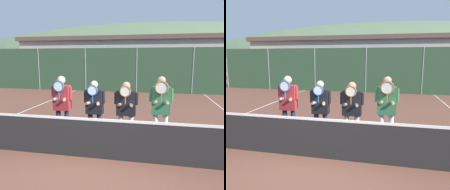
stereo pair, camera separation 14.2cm
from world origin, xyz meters
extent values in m
plane|color=brown|center=(0.00, 0.00, 0.00)|extent=(120.00, 120.00, 0.00)
ellipsoid|color=#5B7551|center=(0.00, 56.95, 0.00)|extent=(110.50, 61.39, 21.49)
cube|color=beige|center=(-0.63, 16.43, 1.89)|extent=(21.14, 5.00, 3.78)
cube|color=brown|center=(-0.63, 16.43, 3.96)|extent=(21.64, 5.50, 0.36)
cylinder|color=gray|center=(-10.59, 9.91, 1.47)|extent=(0.06, 0.06, 2.93)
cylinder|color=gray|center=(-7.06, 9.91, 1.47)|extent=(0.06, 0.06, 2.93)
cylinder|color=gray|center=(-3.53, 9.91, 1.47)|extent=(0.06, 0.06, 2.93)
cylinder|color=gray|center=(0.00, 9.91, 1.47)|extent=(0.06, 0.06, 2.93)
cylinder|color=gray|center=(3.53, 9.91, 1.47)|extent=(0.06, 0.06, 2.93)
cube|color=#2D4C33|center=(0.00, 9.91, 1.47)|extent=(21.18, 0.02, 2.93)
cube|color=black|center=(0.00, 0.00, 0.45)|extent=(11.37, 0.02, 0.91)
cube|color=white|center=(0.00, 0.00, 0.93)|extent=(11.37, 0.03, 0.06)
cube|color=white|center=(-4.30, 3.00, 0.00)|extent=(0.05, 16.00, 0.01)
cylinder|color=#232838|center=(-1.36, 0.92, 0.44)|extent=(0.13, 0.13, 0.87)
cylinder|color=#232838|center=(-1.10, 0.92, 0.44)|extent=(0.13, 0.13, 0.87)
cube|color=maroon|center=(-1.23, 0.92, 1.22)|extent=(0.46, 0.22, 0.69)
sphere|color=tan|center=(-1.23, 0.92, 1.71)|extent=(0.23, 0.23, 0.23)
cylinder|color=maroon|center=(-1.49, 0.92, 1.35)|extent=(0.08, 0.08, 0.34)
cylinder|color=maroon|center=(-0.97, 0.92, 1.35)|extent=(0.08, 0.08, 0.34)
cylinder|color=tan|center=(-1.35, 0.83, 1.20)|extent=(0.16, 0.27, 0.08)
cylinder|color=tan|center=(-1.11, 0.83, 1.20)|extent=(0.16, 0.27, 0.08)
cylinder|color=#1E5BAD|center=(-1.23, 0.74, 1.32)|extent=(0.03, 0.03, 0.20)
torus|color=#1E5BAD|center=(-1.23, 0.74, 1.56)|extent=(0.31, 0.03, 0.31)
cylinder|color=silver|center=(-1.23, 0.74, 1.56)|extent=(0.26, 0.00, 0.26)
cylinder|color=#232838|center=(-0.43, 0.93, 0.41)|extent=(0.13, 0.13, 0.82)
cylinder|color=#232838|center=(-0.18, 0.93, 0.41)|extent=(0.13, 0.13, 0.82)
cube|color=black|center=(-0.30, 0.93, 1.14)|extent=(0.45, 0.22, 0.65)
sphere|color=#DBB293|center=(-0.30, 0.93, 1.61)|extent=(0.20, 0.20, 0.20)
cylinder|color=black|center=(-0.55, 0.93, 1.27)|extent=(0.08, 0.08, 0.32)
cylinder|color=black|center=(-0.05, 0.93, 1.27)|extent=(0.08, 0.08, 0.32)
cylinder|color=#DBB293|center=(-0.42, 0.84, 1.13)|extent=(0.16, 0.27, 0.08)
cylinder|color=#DBB293|center=(-0.19, 0.84, 1.13)|extent=(0.16, 0.27, 0.08)
cylinder|color=#1E5BAD|center=(-0.30, 0.75, 1.25)|extent=(0.03, 0.03, 0.20)
torus|color=#1E5BAD|center=(-0.30, 0.75, 1.48)|extent=(0.28, 0.03, 0.28)
cylinder|color=silver|center=(-0.30, 0.75, 1.48)|extent=(0.23, 0.00, 0.23)
cylinder|color=white|center=(0.41, 0.95, 0.41)|extent=(0.13, 0.13, 0.81)
cylinder|color=white|center=(0.68, 0.95, 0.41)|extent=(0.13, 0.13, 0.81)
cube|color=black|center=(0.54, 0.95, 1.14)|extent=(0.49, 0.22, 0.64)
sphere|color=#997056|center=(0.54, 0.95, 1.59)|extent=(0.22, 0.22, 0.22)
cylinder|color=black|center=(0.27, 0.95, 1.26)|extent=(0.08, 0.08, 0.31)
cylinder|color=black|center=(0.82, 0.95, 1.26)|extent=(0.08, 0.08, 0.31)
cylinder|color=#997056|center=(0.42, 0.86, 1.12)|extent=(0.16, 0.27, 0.08)
cylinder|color=#997056|center=(0.67, 0.86, 1.12)|extent=(0.16, 0.27, 0.08)
cylinder|color=#936033|center=(0.54, 0.77, 1.24)|extent=(0.03, 0.03, 0.20)
torus|color=#936033|center=(0.54, 0.77, 1.47)|extent=(0.29, 0.03, 0.29)
cylinder|color=silver|center=(0.54, 0.77, 1.47)|extent=(0.24, 0.00, 0.24)
cylinder|color=white|center=(1.30, 0.95, 0.44)|extent=(0.13, 0.13, 0.89)
cylinder|color=white|center=(1.55, 0.95, 0.44)|extent=(0.13, 0.13, 0.89)
cube|color=#337047|center=(1.43, 0.95, 1.24)|extent=(0.46, 0.22, 0.70)
sphere|color=tan|center=(1.43, 0.95, 1.75)|extent=(0.20, 0.20, 0.20)
cylinder|color=#337047|center=(1.18, 0.95, 1.38)|extent=(0.08, 0.08, 0.35)
cylinder|color=#337047|center=(1.68, 0.95, 1.38)|extent=(0.08, 0.08, 0.35)
cylinder|color=tan|center=(1.31, 0.86, 1.23)|extent=(0.16, 0.27, 0.08)
cylinder|color=tan|center=(1.54, 0.86, 1.23)|extent=(0.16, 0.27, 0.08)
cylinder|color=#936033|center=(1.43, 0.77, 1.35)|extent=(0.03, 0.03, 0.20)
torus|color=#936033|center=(1.43, 0.77, 1.59)|extent=(0.33, 0.04, 0.33)
cylinder|color=silver|center=(1.43, 0.77, 1.59)|extent=(0.27, 0.00, 0.27)
cube|color=black|center=(-6.42, 11.96, 0.74)|extent=(4.50, 1.72, 0.88)
cube|color=#2D3842|center=(-6.42, 11.96, 1.53)|extent=(2.48, 1.58, 0.72)
cylinder|color=black|center=(-4.96, 11.08, 0.30)|extent=(0.60, 0.16, 0.60)
cylinder|color=black|center=(-4.96, 12.84, 0.30)|extent=(0.60, 0.16, 0.60)
cylinder|color=black|center=(-7.89, 11.08, 0.30)|extent=(0.60, 0.16, 0.60)
cylinder|color=black|center=(-7.89, 12.84, 0.30)|extent=(0.60, 0.16, 0.60)
cube|color=navy|center=(-1.36, 12.29, 0.72)|extent=(4.30, 1.88, 0.83)
cube|color=#2D3842|center=(-1.36, 12.29, 1.47)|extent=(2.36, 1.73, 0.68)
cylinder|color=black|center=(0.04, 11.33, 0.30)|extent=(0.60, 0.16, 0.60)
cylinder|color=black|center=(0.04, 13.25, 0.30)|extent=(0.60, 0.16, 0.60)
cylinder|color=black|center=(-2.76, 11.33, 0.30)|extent=(0.60, 0.16, 0.60)
cylinder|color=black|center=(-2.76, 13.25, 0.30)|extent=(0.60, 0.16, 0.60)
cube|color=maroon|center=(3.65, 12.38, 0.73)|extent=(4.39, 1.80, 0.85)
cube|color=#2D3842|center=(3.65, 12.38, 1.50)|extent=(2.42, 1.65, 0.70)
cylinder|color=black|center=(5.08, 11.46, 0.30)|extent=(0.60, 0.16, 0.60)
cylinder|color=black|center=(5.08, 13.30, 0.30)|extent=(0.60, 0.16, 0.60)
cylinder|color=black|center=(2.22, 11.46, 0.30)|extent=(0.60, 0.16, 0.60)
cylinder|color=black|center=(2.22, 13.30, 0.30)|extent=(0.60, 0.16, 0.60)
camera|label=1|loc=(1.29, -4.57, 2.31)|focal=35.00mm
camera|label=2|loc=(1.43, -4.54, 2.31)|focal=35.00mm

